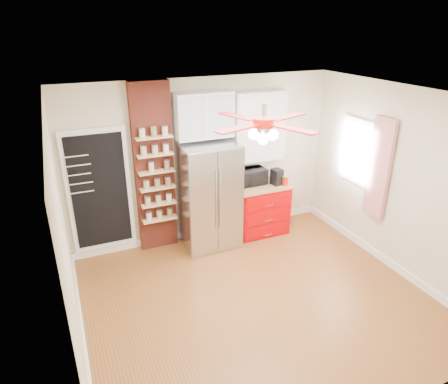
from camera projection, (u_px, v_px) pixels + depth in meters
name	position (u px, v px, depth m)	size (l,w,h in m)	color
floor	(257.00, 298.00, 5.43)	(4.50, 4.50, 0.00)	brown
ceiling	(265.00, 98.00, 4.37)	(4.50, 4.50, 0.00)	white
wall_back	(203.00, 161.00, 6.59)	(4.50, 0.02, 2.70)	beige
wall_front	(377.00, 308.00, 3.21)	(4.50, 0.02, 2.70)	beige
wall_left	(66.00, 246.00, 4.09)	(0.02, 4.00, 2.70)	beige
wall_right	(399.00, 182.00, 5.71)	(0.02, 4.00, 2.70)	beige
chalkboard	(100.00, 191.00, 6.04)	(0.95, 0.05, 1.95)	white
brick_pillar	(154.00, 169.00, 6.21)	(0.60, 0.16, 2.70)	maroon
fridge	(209.00, 196.00, 6.45)	(0.90, 0.70, 1.75)	#ADAEB2
upper_glass_cabinet	(203.00, 115.00, 6.11)	(0.90, 0.35, 0.70)	white
red_cabinet	(260.00, 208.00, 7.00)	(0.94, 0.64, 0.90)	#C80004
upper_shelf_unit	(258.00, 126.00, 6.59)	(0.90, 0.30, 1.15)	white
window	(358.00, 152.00, 6.38)	(0.04, 0.75, 1.05)	white
curtain	(379.00, 169.00, 5.94)	(0.06, 0.40, 1.55)	red
ceiling_fan	(264.00, 123.00, 4.47)	(1.40, 1.40, 0.44)	silver
toaster_oven	(252.00, 177.00, 6.80)	(0.48, 0.33, 0.27)	black
coffee_maker	(277.00, 177.00, 6.78)	(0.16, 0.18, 0.27)	black
canister_left	(285.00, 181.00, 6.78)	(0.11, 0.11, 0.15)	#A72209
canister_right	(277.00, 177.00, 6.96)	(0.11, 0.11, 0.15)	red
pantry_jar_oats	(151.00, 167.00, 6.03)	(0.09, 0.09, 0.15)	beige
pantry_jar_beans	(167.00, 165.00, 6.11)	(0.09, 0.09, 0.14)	#885B45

